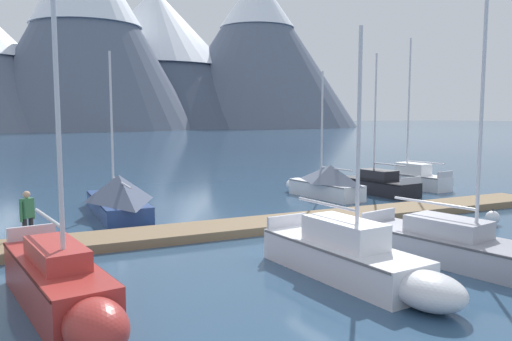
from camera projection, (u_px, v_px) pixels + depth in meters
The scene contains 14 objects.
ground_plane at pixel (337, 252), 16.17m from camera, with size 700.00×700.00×0.00m, color #2D4C6B.
mountain_east_summit at pixel (86, 25), 160.04m from camera, with size 68.11×68.11×61.31m.
mountain_rear_spur at pixel (156, 54), 195.99m from camera, with size 94.06×94.06×52.18m.
mountain_north_horn at pixel (257, 48), 197.05m from camera, with size 77.01×77.01×58.33m.
dock at pixel (278, 223), 19.75m from camera, with size 27.39×2.39×0.30m.
sailboat_second_berth at pixel (62, 285), 10.98m from camera, with size 2.24×6.28×9.18m.
sailboat_mid_dock_port at pixel (117, 195), 22.29m from camera, with size 2.10×6.96×7.09m.
sailboat_mid_dock_starboard at pixel (354, 259), 13.24m from camera, with size 2.21×6.49×6.47m.
sailboat_far_berth at pixel (458, 246), 14.82m from camera, with size 2.99×6.30×7.65m.
sailboat_outer_slip at pixel (325, 182), 26.91m from camera, with size 2.19×5.46×6.58m.
sailboat_end_of_dock at pixel (372, 183), 28.53m from camera, with size 2.26×6.03×7.63m.
sailboat_last_slip at pixel (409, 177), 30.75m from camera, with size 1.99×5.53×8.81m.
person_on_dock at pixel (27, 215), 15.69m from camera, with size 0.44×0.45×1.69m.
mooring_buoy_channel_marker at pixel (493, 218), 20.19m from camera, with size 0.55×0.55×0.63m.
Camera 1 is at (-9.01, -13.23, 4.27)m, focal length 35.99 mm.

